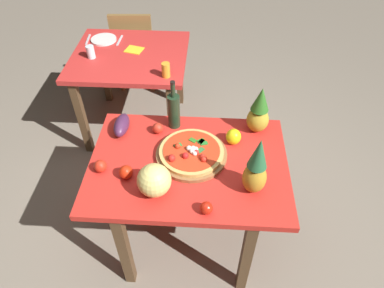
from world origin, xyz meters
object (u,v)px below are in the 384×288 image
Objects in this scene: pizza at (191,152)px; drinking_glass_water at (91,52)px; bell_pepper at (233,137)px; knife_utensil at (120,40)px; pineapple_right at (259,112)px; fork_utensil at (88,39)px; tomato_by_bottle at (126,172)px; melon at (154,180)px; napkin_folded at (134,50)px; dining_chair at (135,45)px; display_table at (189,174)px; tomato_near_board at (206,208)px; eggplant at (122,125)px; dinner_plate at (104,39)px; drinking_glass_juice at (166,70)px; background_table at (131,66)px; tomato_at_corner at (100,166)px; wine_bottle at (174,110)px; pineapple_left at (256,169)px; pizza_board at (191,155)px; tomato_beside_pepper at (158,128)px.

pizza is 3.69× the size of drinking_glass_water.
knife_utensil is (-0.96, 1.22, -0.04)m from bell_pepper.
fork_utensil is at bearing 141.71° from pineapple_right.
tomato_by_bottle is at bearing -149.49° from pineapple_right.
tomato_by_bottle is (-0.17, 0.09, -0.05)m from melon.
bell_pepper reaches higher than napkin_folded.
display_table is at bearing 107.18° from dining_chair.
bell_pepper is 1.52× the size of tomato_near_board.
pineapple_right is 0.78m from melon.
eggplant reaches higher than knife_utensil.
drinking_glass_juice is at bearing -40.96° from dinner_plate.
background_table is 1.29m from tomato_at_corner.
wine_bottle is at bearing 108.92° from tomato_near_board.
background_table is at bearing 117.96° from wine_bottle.
dining_chair is 4.25× the size of eggplant.
dinner_plate is (-1.19, 1.58, -0.15)m from pineapple_left.
fork_utensil is at bearing 116.71° from melon.
bell_pepper is at bearing 20.25° from tomato_at_corner.
drinking_glass_juice is at bearing -50.14° from napkin_folded.
pizza_board is 0.43m from pineapple_left.
tomato_beside_pepper is at bearing -61.46° from dinner_plate.
drinking_glass_water is at bearing 159.57° from drinking_glass_juice.
knife_utensil is (-0.71, 1.35, -0.01)m from pizza_board.
melon is at bearing -123.12° from pizza_board.
melon is at bearing -95.37° from wine_bottle.
pizza reaches higher than dinner_plate.
fork_utensil is (-0.30, -0.44, 0.28)m from dining_chair.
wine_bottle is at bearing 179.00° from pineapple_right.
tomato_by_bottle reaches higher than fork_utensil.
drinking_glass_juice is at bearing 138.40° from pineapple_right.
bell_pepper is 0.56× the size of fork_utensil.
tomato_at_corner is at bearing 92.64° from dining_chair.
pineapple_right reaches higher than pizza.
tomato_at_corner is 1.34m from napkin_folded.
tomato_near_board is at bearing -75.41° from pizza.
pizza is at bearing -151.04° from bell_pepper.
drinking_glass_water reaches higher than tomato_beside_pepper.
tomato_at_corner is 0.65× the size of drinking_glass_juice.
bell_pepper reaches higher than tomato_beside_pepper.
dining_chair is at bearing 95.68° from tomato_at_corner.
wine_bottle is at bearing -59.28° from knife_utensil.
tomato_near_board is at bearing -22.15° from tomato_at_corner.
napkin_folded is at bearing 98.60° from tomato_by_bottle.
drinking_glass_juice is at bearing 125.20° from bell_pepper.
tomato_by_bottle is (-0.22, -0.45, -0.09)m from wine_bottle.
pineapple_left reaches higher than melon.
eggplant is (0.24, -1.59, 0.32)m from dining_chair.
background_table is at bearing 117.19° from pizza.
tomato_near_board reaches higher than knife_utensil.
melon reaches higher than fork_utensil.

